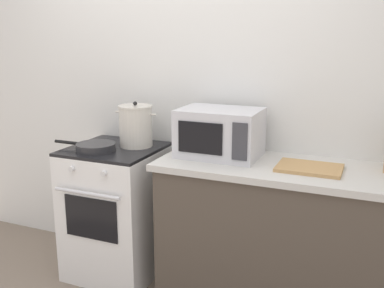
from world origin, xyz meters
The scene contains 8 objects.
back_wall centered at (0.30, 0.97, 1.25)m, with size 4.40×0.10×2.50m, color silver.
lower_cabinet_right centered at (0.90, 0.62, 0.44)m, with size 1.64×0.56×0.88m, color #4C4238.
countertop_right centered at (0.90, 0.62, 0.90)m, with size 1.70×0.60×0.04m, color beige.
stove centered at (-0.35, 0.60, 0.46)m, with size 0.60×0.64×0.92m.
stock_pot centered at (-0.23, 0.70, 1.06)m, with size 0.31×0.23×0.31m.
frying_pan centered at (-0.42, 0.48, 0.95)m, with size 0.46×0.26×0.05m.
microwave centered at (0.38, 0.68, 1.07)m, with size 0.50×0.37×0.30m.
cutting_board centered at (0.95, 0.60, 0.93)m, with size 0.36×0.26×0.02m, color tan.
Camera 1 is at (1.29, -1.90, 1.67)m, focal length 41.83 mm.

